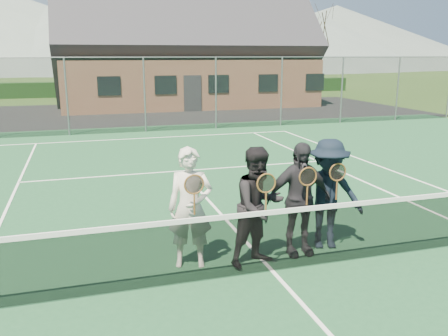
# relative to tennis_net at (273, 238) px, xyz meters

# --- Properties ---
(ground) EXTENTS (220.00, 220.00, 0.00)m
(ground) POSITION_rel_tennis_net_xyz_m (0.00, 20.00, -0.54)
(ground) COLOR #2F4D1B
(ground) RESTS_ON ground
(court_surface) EXTENTS (30.00, 30.00, 0.02)m
(court_surface) POSITION_rel_tennis_net_xyz_m (0.00, 0.00, -0.53)
(court_surface) COLOR #1C4C2B
(court_surface) RESTS_ON ground
(tarmac_carpark) EXTENTS (40.00, 12.00, 0.01)m
(tarmac_carpark) POSITION_rel_tennis_net_xyz_m (-4.00, 20.00, -0.53)
(tarmac_carpark) COLOR black
(tarmac_carpark) RESTS_ON ground
(hedge_row) EXTENTS (40.00, 1.20, 1.10)m
(hedge_row) POSITION_rel_tennis_net_xyz_m (0.00, 32.00, 0.01)
(hedge_row) COLOR black
(hedge_row) RESTS_ON ground
(hill_centre) EXTENTS (120.00, 120.00, 22.00)m
(hill_centre) POSITION_rel_tennis_net_xyz_m (20.00, 95.00, 10.46)
(hill_centre) COLOR #586961
(hill_centre) RESTS_ON ground
(hill_east) EXTENTS (90.00, 90.00, 14.00)m
(hill_east) POSITION_rel_tennis_net_xyz_m (55.00, 95.00, 6.46)
(hill_east) COLOR #506058
(hill_east) RESTS_ON ground
(court_markings) EXTENTS (11.03, 23.83, 0.01)m
(court_markings) POSITION_rel_tennis_net_xyz_m (0.00, 0.00, -0.51)
(court_markings) COLOR white
(court_markings) RESTS_ON court_surface
(tennis_net) EXTENTS (11.68, 0.08, 1.10)m
(tennis_net) POSITION_rel_tennis_net_xyz_m (0.00, 0.00, 0.00)
(tennis_net) COLOR slate
(tennis_net) RESTS_ON ground
(perimeter_fence) EXTENTS (30.07, 0.07, 3.02)m
(perimeter_fence) POSITION_rel_tennis_net_xyz_m (0.00, 13.50, 0.99)
(perimeter_fence) COLOR slate
(perimeter_fence) RESTS_ON ground
(clubhouse) EXTENTS (15.60, 8.20, 7.70)m
(clubhouse) POSITION_rel_tennis_net_xyz_m (4.00, 24.00, 3.45)
(clubhouse) COLOR #9E6B4C
(clubhouse) RESTS_ON ground
(tree_c) EXTENTS (3.20, 3.20, 7.77)m
(tree_c) POSITION_rel_tennis_net_xyz_m (2.00, 33.00, 5.25)
(tree_c) COLOR #332412
(tree_c) RESTS_ON ground
(tree_d) EXTENTS (3.20, 3.20, 7.77)m
(tree_d) POSITION_rel_tennis_net_xyz_m (12.00, 33.00, 5.25)
(tree_d) COLOR #361E13
(tree_d) RESTS_ON ground
(tree_e) EXTENTS (3.20, 3.20, 7.77)m
(tree_e) POSITION_rel_tennis_net_xyz_m (18.00, 33.00, 5.25)
(tree_e) COLOR #392314
(tree_e) RESTS_ON ground
(player_a) EXTENTS (0.74, 0.58, 1.80)m
(player_a) POSITION_rel_tennis_net_xyz_m (-1.09, 0.55, 0.38)
(player_a) COLOR silver
(player_a) RESTS_ON court_surface
(player_b) EXTENTS (1.04, 0.91, 1.80)m
(player_b) POSITION_rel_tennis_net_xyz_m (-0.10, 0.32, 0.38)
(player_b) COLOR black
(player_b) RESTS_ON court_surface
(player_c) EXTENTS (1.06, 0.51, 1.80)m
(player_c) POSITION_rel_tennis_net_xyz_m (0.63, 0.49, 0.38)
(player_c) COLOR #232328
(player_c) RESTS_ON court_surface
(player_d) EXTENTS (1.29, 0.94, 1.80)m
(player_d) POSITION_rel_tennis_net_xyz_m (1.19, 0.60, 0.38)
(player_d) COLOR black
(player_d) RESTS_ON court_surface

